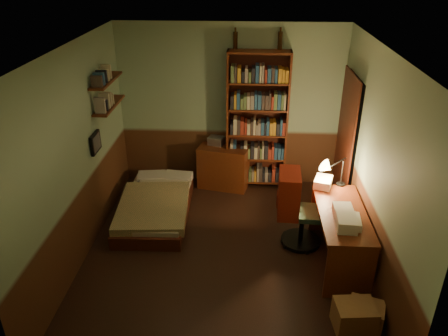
# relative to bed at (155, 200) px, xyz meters

# --- Properties ---
(floor) EXTENTS (3.50, 4.00, 0.02)m
(floor) POSITION_rel_bed_xyz_m (1.04, -0.83, -0.27)
(floor) COLOR black
(floor) RESTS_ON ground
(ceiling) EXTENTS (3.50, 4.00, 0.02)m
(ceiling) POSITION_rel_bed_xyz_m (1.04, -0.83, 2.35)
(ceiling) COLOR silver
(ceiling) RESTS_ON wall_back
(wall_back) EXTENTS (3.50, 0.02, 2.60)m
(wall_back) POSITION_rel_bed_xyz_m (1.04, 1.18, 1.04)
(wall_back) COLOR gray
(wall_back) RESTS_ON ground
(wall_left) EXTENTS (0.02, 4.00, 2.60)m
(wall_left) POSITION_rel_bed_xyz_m (-0.72, -0.83, 1.04)
(wall_left) COLOR gray
(wall_left) RESTS_ON ground
(wall_right) EXTENTS (0.02, 4.00, 2.60)m
(wall_right) POSITION_rel_bed_xyz_m (2.80, -0.83, 1.04)
(wall_right) COLOR gray
(wall_right) RESTS_ON ground
(wall_front) EXTENTS (3.50, 0.02, 2.60)m
(wall_front) POSITION_rel_bed_xyz_m (1.04, -2.84, 1.04)
(wall_front) COLOR gray
(wall_front) RESTS_ON ground
(doorway) EXTENTS (0.06, 0.90, 2.00)m
(doorway) POSITION_rel_bed_xyz_m (2.76, 0.47, 0.74)
(doorway) COLOR black
(doorway) RESTS_ON ground
(door_trim) EXTENTS (0.02, 0.98, 2.08)m
(door_trim) POSITION_rel_bed_xyz_m (2.72, 0.47, 0.74)
(door_trim) COLOR #3A150C
(door_trim) RESTS_ON ground
(bed) EXTENTS (0.96, 1.74, 0.51)m
(bed) POSITION_rel_bed_xyz_m (0.00, 0.00, 0.00)
(bed) COLOR #646E43
(bed) RESTS_ON ground
(dresser) EXTENTS (0.85, 0.55, 0.70)m
(dresser) POSITION_rel_bed_xyz_m (0.94, 0.93, 0.10)
(dresser) COLOR #52210F
(dresser) RESTS_ON ground
(mini_stereo) EXTENTS (0.28, 0.25, 0.13)m
(mini_stereo) POSITION_rel_bed_xyz_m (0.82, 1.06, 0.51)
(mini_stereo) COLOR #B2B2B7
(mini_stereo) RESTS_ON dresser
(bookshelf) EXTENTS (0.96, 0.32, 2.21)m
(bookshelf) POSITION_rel_bed_xyz_m (1.47, 1.02, 0.85)
(bookshelf) COLOR #52210F
(bookshelf) RESTS_ON ground
(bottle_left) EXTENTS (0.08, 0.08, 0.25)m
(bottle_left) POSITION_rel_bed_xyz_m (1.11, 1.13, 2.08)
(bottle_left) COLOR black
(bottle_left) RESTS_ON bookshelf
(bottle_right) EXTENTS (0.08, 0.08, 0.26)m
(bottle_right) POSITION_rel_bed_xyz_m (1.76, 1.13, 2.09)
(bottle_right) COLOR black
(bottle_right) RESTS_ON bookshelf
(desk) EXTENTS (0.57, 1.36, 0.73)m
(desk) POSITION_rel_bed_xyz_m (2.48, -0.93, 0.11)
(desk) COLOR #52210F
(desk) RESTS_ON ground
(paper_stack) EXTENTS (0.29, 0.34, 0.12)m
(paper_stack) POSITION_rel_bed_xyz_m (2.33, -0.29, 0.53)
(paper_stack) COLOR silver
(paper_stack) RESTS_ON desk
(desk_lamp) EXTENTS (0.25, 0.25, 0.65)m
(desk_lamp) POSITION_rel_bed_xyz_m (2.57, -0.25, 0.80)
(desk_lamp) COLOR black
(desk_lamp) RESTS_ON desk
(office_chair) EXTENTS (0.58, 0.52, 1.12)m
(office_chair) POSITION_rel_bed_xyz_m (2.06, -0.56, 0.30)
(office_chair) COLOR #2E523A
(office_chair) RESTS_ON ground
(red_jacket) EXTENTS (0.43, 0.56, 0.58)m
(red_jacket) POSITION_rel_bed_xyz_m (1.78, -0.55, 1.15)
(red_jacket) COLOR maroon
(red_jacket) RESTS_ON office_chair
(wall_shelf_lower) EXTENTS (0.20, 0.90, 0.03)m
(wall_shelf_lower) POSITION_rel_bed_xyz_m (-0.60, 0.27, 1.34)
(wall_shelf_lower) COLOR #52210F
(wall_shelf_lower) RESTS_ON wall_left
(wall_shelf_upper) EXTENTS (0.20, 0.90, 0.03)m
(wall_shelf_upper) POSITION_rel_bed_xyz_m (-0.60, 0.27, 1.69)
(wall_shelf_upper) COLOR #52210F
(wall_shelf_upper) RESTS_ON wall_left
(framed_picture) EXTENTS (0.04, 0.32, 0.26)m
(framed_picture) POSITION_rel_bed_xyz_m (-0.68, -0.23, 0.99)
(framed_picture) COLOR black
(framed_picture) RESTS_ON wall_left
(cardboard_box_a) EXTENTS (0.43, 0.36, 0.30)m
(cardboard_box_a) POSITION_rel_bed_xyz_m (2.46, -2.02, -0.10)
(cardboard_box_a) COLOR olive
(cardboard_box_a) RESTS_ON ground
(cardboard_box_b) EXTENTS (0.43, 0.39, 0.25)m
(cardboard_box_b) POSITION_rel_bed_xyz_m (2.60, -1.96, -0.13)
(cardboard_box_b) COLOR olive
(cardboard_box_b) RESTS_ON ground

